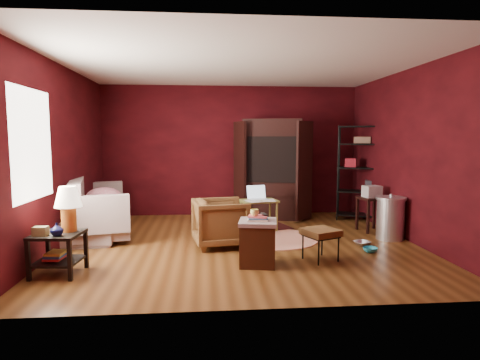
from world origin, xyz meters
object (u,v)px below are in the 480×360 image
Objects in this scene: side_table at (63,222)px; hamper at (258,242)px; armchair at (221,220)px; sofa at (96,212)px; wire_shelving at (362,169)px; laptop_desk at (258,203)px; tv_armoire at (273,167)px.

side_table is 2.47m from hamper.
armchair is 1.18× the size of hamper.
sofa is 3.26m from hamper.
sofa is 1.05× the size of wire_shelving.
side_table is 1.58× the size of hamper.
sofa is 5.20m from wire_shelving.
laptop_desk reaches higher than hamper.
tv_armoire is at bearing -75.99° from sofa.
laptop_desk is 1.32m from tv_armoire.
tv_armoire reaches higher than side_table.
tv_armoire is at bearing 45.31° from side_table.
laptop_desk is 0.42× the size of wire_shelving.
tv_armoire is at bearing -168.17° from wire_shelving.
tv_armoire is at bearing 57.91° from laptop_desk.
armchair is (2.15, -0.97, 0.01)m from sofa.
wire_shelving is (1.78, -0.34, -0.02)m from tv_armoire.
wire_shelving is (2.95, 1.75, 0.65)m from armchair.
wire_shelving is at bearing 8.71° from laptop_desk.
laptop_desk reaches higher than sofa.
hamper is (2.60, -1.96, -0.08)m from sofa.
sofa is 2.49× the size of laptop_desk.
laptop_desk is (0.27, 1.98, 0.19)m from hamper.
armchair is 0.42× the size of wire_shelving.
tv_armoire reaches higher than laptop_desk.
side_table is at bearing 109.74° from armchair.
sofa is 0.98× the size of tv_armoire.
sofa is 1.86× the size of side_table.
wire_shelving reaches higher than laptop_desk.
armchair reaches higher than hamper.
side_table is at bearing -177.42° from hamper.
sofa is at bearing 170.08° from laptop_desk.
wire_shelving is (2.50, 2.74, 0.75)m from hamper.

